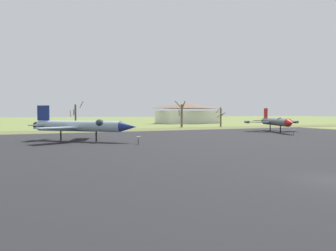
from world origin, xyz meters
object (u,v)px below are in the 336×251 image
Objects in this scene: jet_fighter_front_right at (276,122)px; visitor_building at (188,114)px; info_placard_front_right at (294,132)px; info_placard_rear_center at (138,139)px; jet_fighter_rear_center at (82,126)px.

visitor_building is (9.16, 58.83, 1.56)m from jet_fighter_front_right.
info_placard_front_right is at bearing -110.00° from jet_fighter_front_right.
info_placard_rear_center reaches higher than info_placard_front_right.
jet_fighter_rear_center is 0.56× the size of visitor_building.
visitor_building is (11.94, 66.48, 3.22)m from info_placard_front_right.
info_placard_front_right is 38.07m from jet_fighter_rear_center.
visitor_building is at bearing 58.41° from info_placard_rear_center.
jet_fighter_rear_center is 80.86m from visitor_building.
info_placard_rear_center is at bearing -171.71° from info_placard_front_right.
visitor_building reaches higher than jet_fighter_front_right.
jet_fighter_rear_center is at bearing 175.70° from info_placard_front_right.
jet_fighter_rear_center reaches higher than info_placard_rear_center.
info_placard_rear_center is (-31.79, -4.63, 0.08)m from info_placard_front_right.
visitor_building is at bearing 51.91° from jet_fighter_rear_center.
jet_fighter_front_right reaches higher than info_placard_rear_center.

